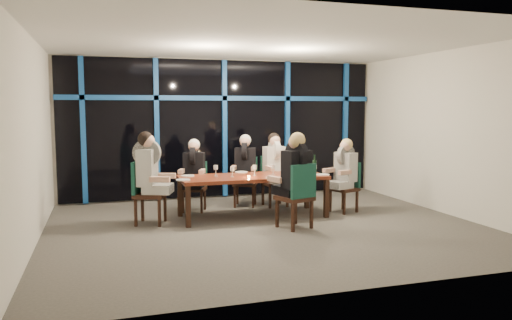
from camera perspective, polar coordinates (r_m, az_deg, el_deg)
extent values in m
plane|color=#5C5851|center=(8.29, 1.25, -7.66)|extent=(7.00, 7.00, 0.00)
cube|color=silver|center=(10.95, -3.76, 3.60)|extent=(7.00, 0.04, 3.00)
cube|color=silver|center=(5.32, 11.65, 0.95)|extent=(7.00, 0.04, 3.00)
cube|color=silver|center=(7.70, -24.26, 2.07)|extent=(0.04, 6.00, 3.00)
cube|color=silver|center=(9.76, 21.16, 2.92)|extent=(0.04, 6.00, 3.00)
cube|color=white|center=(8.12, 1.30, 13.38)|extent=(7.00, 6.00, 0.04)
cube|color=black|center=(10.89, -3.68, 3.59)|extent=(6.86, 0.04, 2.94)
cube|color=#124792|center=(10.54, -19.15, 3.19)|extent=(0.10, 0.10, 2.94)
cube|color=#124792|center=(10.59, -11.28, 3.41)|extent=(0.10, 0.10, 2.94)
cube|color=#124792|center=(10.84, -3.62, 3.58)|extent=(0.10, 0.10, 2.94)
cube|color=#124792|center=(11.27, 3.57, 3.67)|extent=(0.10, 0.10, 2.94)
cube|color=#124792|center=(11.87, 10.14, 3.70)|extent=(0.10, 0.10, 2.94)
cube|color=#124792|center=(10.83, -3.64, 7.07)|extent=(6.86, 0.10, 0.10)
cube|color=#FF2D14|center=(11.49, 1.31, 6.96)|extent=(0.60, 0.05, 0.35)
cube|color=maroon|center=(8.90, -0.38, -1.98)|extent=(2.60, 1.00, 0.06)
cube|color=black|center=(8.26, -7.77, -5.31)|extent=(0.08, 0.08, 0.69)
cube|color=black|center=(9.00, 8.04, -4.37)|extent=(0.08, 0.08, 0.69)
cube|color=black|center=(9.11, -8.70, -4.25)|extent=(0.08, 0.08, 0.69)
cube|color=black|center=(9.79, 5.83, -3.51)|extent=(0.08, 0.08, 0.69)
cube|color=black|center=(9.49, -7.10, -3.28)|extent=(0.56, 0.56, 0.06)
cube|color=#195342|center=(9.64, -6.89, -1.57)|extent=(0.42, 0.20, 0.48)
cube|color=black|center=(9.40, -8.33, -4.82)|extent=(0.05, 0.05, 0.40)
cube|color=black|center=(9.33, -6.24, -4.87)|extent=(0.05, 0.05, 0.40)
cube|color=black|center=(9.74, -7.88, -4.44)|extent=(0.05, 0.05, 0.40)
cube|color=black|center=(9.67, -5.87, -4.48)|extent=(0.05, 0.05, 0.40)
cube|color=black|center=(9.93, -1.26, -2.72)|extent=(0.59, 0.59, 0.06)
cube|color=#195342|center=(10.09, -1.12, -1.03)|extent=(0.43, 0.23, 0.50)
cube|color=black|center=(9.82, -2.44, -4.25)|extent=(0.05, 0.05, 0.42)
cube|color=black|center=(9.77, -0.34, -4.29)|extent=(0.05, 0.05, 0.42)
cube|color=black|center=(10.17, -2.14, -3.89)|extent=(0.05, 0.05, 0.42)
cube|color=black|center=(10.12, -0.11, -3.93)|extent=(0.05, 0.05, 0.42)
cube|color=black|center=(9.93, 2.19, -2.66)|extent=(0.49, 0.49, 0.06)
cube|color=#195342|center=(10.08, 1.73, -0.94)|extent=(0.46, 0.08, 0.51)
cube|color=black|center=(9.73, 1.62, -4.31)|extent=(0.04, 0.04, 0.43)
cube|color=black|center=(9.88, 3.60, -4.16)|extent=(0.04, 0.04, 0.43)
cube|color=black|center=(10.07, 0.80, -3.96)|extent=(0.04, 0.04, 0.43)
cube|color=black|center=(10.21, 2.72, -3.82)|extent=(0.04, 0.04, 0.43)
cube|color=black|center=(8.59, -11.98, -3.93)|extent=(0.64, 0.64, 0.07)
cube|color=#195342|center=(8.60, -13.44, -1.95)|extent=(0.22, 0.48, 0.55)
cube|color=black|center=(8.40, -10.98, -5.97)|extent=(0.06, 0.06, 0.46)
cube|color=black|center=(8.77, -10.35, -5.44)|extent=(0.06, 0.06, 0.46)
cube|color=black|center=(8.50, -13.58, -5.88)|extent=(0.06, 0.06, 0.46)
cube|color=black|center=(8.87, -12.85, -5.36)|extent=(0.06, 0.06, 0.46)
cube|color=black|center=(9.51, 10.00, -3.29)|extent=(0.56, 0.56, 0.06)
cube|color=#195342|center=(9.61, 10.81, -1.62)|extent=(0.20, 0.43, 0.49)
cube|color=black|center=(9.54, 8.48, -4.65)|extent=(0.05, 0.05, 0.41)
cube|color=black|center=(9.30, 10.04, -4.95)|extent=(0.05, 0.05, 0.41)
cube|color=black|center=(9.79, 9.91, -4.40)|extent=(0.05, 0.05, 0.41)
cube|color=black|center=(9.56, 11.46, -4.68)|extent=(0.05, 0.05, 0.41)
cube|color=black|center=(8.15, 4.41, -4.35)|extent=(0.63, 0.63, 0.07)
cube|color=#195342|center=(7.94, 5.46, -2.46)|extent=(0.49, 0.21, 0.55)
cube|color=black|center=(8.48, 4.53, -5.76)|extent=(0.06, 0.06, 0.46)
cube|color=black|center=(8.23, 2.43, -6.11)|extent=(0.06, 0.06, 0.46)
cube|color=black|center=(8.19, 6.36, -6.20)|extent=(0.06, 0.06, 0.46)
cube|color=black|center=(7.93, 4.24, -6.58)|extent=(0.06, 0.06, 0.46)
cube|color=black|center=(9.37, -7.24, -2.81)|extent=(0.47, 0.50, 0.13)
cube|color=black|center=(9.47, -7.08, -0.76)|extent=(0.44, 0.36, 0.54)
cylinder|color=black|center=(9.45, -7.10, 0.51)|extent=(0.24, 0.41, 0.40)
sphere|color=tan|center=(9.42, -7.14, 1.55)|extent=(0.20, 0.20, 0.20)
sphere|color=silver|center=(9.45, -7.09, 1.75)|extent=(0.22, 0.22, 0.22)
cube|color=tan|center=(9.30, -8.52, -1.28)|extent=(0.18, 0.30, 0.08)
cube|color=tan|center=(9.22, -6.18, -1.31)|extent=(0.18, 0.30, 0.08)
cube|color=black|center=(9.79, -1.35, -2.25)|extent=(0.50, 0.53, 0.14)
cube|color=black|center=(9.91, -1.24, -0.22)|extent=(0.46, 0.38, 0.56)
cylinder|color=black|center=(9.89, -1.24, 1.05)|extent=(0.26, 0.43, 0.42)
sphere|color=tan|center=(9.86, -1.26, 2.09)|extent=(0.21, 0.21, 0.21)
sphere|color=silver|center=(9.89, -1.23, 2.28)|extent=(0.23, 0.23, 0.23)
cube|color=tan|center=(9.71, -2.59, -0.90)|extent=(0.19, 0.31, 0.08)
cube|color=tan|center=(9.66, -0.24, -0.93)|extent=(0.19, 0.31, 0.08)
cube|color=silver|center=(9.81, 2.48, -2.17)|extent=(0.40, 0.46, 0.14)
cube|color=silver|center=(9.91, 2.10, -0.11)|extent=(0.43, 0.28, 0.57)
cylinder|color=silver|center=(9.89, 2.11, 1.19)|extent=(0.13, 0.44, 0.43)
sphere|color=tan|center=(9.86, 2.16, 2.25)|extent=(0.22, 0.22, 0.22)
sphere|color=black|center=(9.89, 2.07, 2.45)|extent=(0.24, 0.24, 0.24)
cube|color=tan|center=(9.62, 1.57, -0.96)|extent=(0.10, 0.31, 0.08)
cube|color=tan|center=(9.79, 3.78, -0.85)|extent=(0.10, 0.31, 0.08)
cube|color=black|center=(8.53, -11.14, -3.23)|extent=(0.57, 0.53, 0.15)
cube|color=black|center=(8.53, -12.33, -0.80)|extent=(0.40, 0.50, 0.62)
cylinder|color=black|center=(8.51, -12.37, 0.82)|extent=(0.47, 0.26, 0.46)
sphere|color=tan|center=(8.48, -12.26, 2.15)|extent=(0.23, 0.23, 0.23)
sphere|color=black|center=(8.49, -12.55, 2.37)|extent=(0.25, 0.25, 0.25)
cube|color=tan|center=(8.27, -10.95, -2.19)|extent=(0.34, 0.20, 0.09)
cube|color=tan|center=(8.70, -10.25, -1.78)|extent=(0.34, 0.20, 0.09)
cube|color=black|center=(9.41, 9.53, -2.78)|extent=(0.50, 0.47, 0.14)
cube|color=black|center=(9.48, 10.20, -0.77)|extent=(0.35, 0.45, 0.54)
cylinder|color=black|center=(9.46, 10.23, 0.52)|extent=(0.42, 0.23, 0.41)
sphere|color=tan|center=(9.43, 10.17, 1.57)|extent=(0.20, 0.20, 0.20)
sphere|color=tan|center=(9.45, 10.33, 1.75)|extent=(0.22, 0.22, 0.22)
cube|color=tan|center=(9.45, 8.37, -1.16)|extent=(0.30, 0.17, 0.08)
cube|color=tan|center=(9.19, 10.12, -1.40)|extent=(0.30, 0.17, 0.08)
cube|color=black|center=(8.23, 3.81, -3.46)|extent=(0.53, 0.57, 0.15)
cube|color=black|center=(8.05, 4.64, -1.08)|extent=(0.50, 0.39, 0.62)
cylinder|color=black|center=(8.02, 4.65, 0.64)|extent=(0.25, 0.47, 0.46)
sphere|color=tan|center=(8.02, 4.56, 2.06)|extent=(0.23, 0.23, 0.23)
sphere|color=tan|center=(7.99, 4.77, 2.28)|extent=(0.25, 0.25, 0.25)
cube|color=tan|center=(8.41, 4.58, -1.96)|extent=(0.19, 0.34, 0.09)
cube|color=tan|center=(8.13, 2.23, -2.22)|extent=(0.19, 0.34, 0.09)
cylinder|color=white|center=(8.90, -7.82, -1.79)|extent=(0.24, 0.24, 0.01)
cylinder|color=white|center=(9.33, -1.69, -1.38)|extent=(0.24, 0.24, 0.01)
cylinder|color=white|center=(9.39, 3.57, -1.35)|extent=(0.24, 0.24, 0.01)
cylinder|color=white|center=(8.42, -8.33, -2.25)|extent=(0.24, 0.24, 0.01)
cylinder|color=white|center=(9.06, 7.65, -1.66)|extent=(0.24, 0.24, 0.01)
cylinder|color=white|center=(8.54, 1.96, -2.08)|extent=(0.24, 0.24, 0.01)
cylinder|color=black|center=(9.15, 6.70, -0.80)|extent=(0.08, 0.08, 0.26)
cylinder|color=black|center=(9.13, 6.71, 0.32)|extent=(0.03, 0.03, 0.10)
cylinder|color=silver|center=(9.15, 6.70, -0.80)|extent=(0.08, 0.08, 0.07)
cylinder|color=white|center=(8.99, 5.15, -1.13)|extent=(0.10, 0.10, 0.19)
cylinder|color=white|center=(9.01, 5.49, -1.00)|extent=(0.02, 0.02, 0.13)
cylinder|color=#FFAC4C|center=(8.67, -0.83, -1.90)|extent=(0.05, 0.05, 0.03)
cylinder|color=silver|center=(8.75, -2.73, -1.92)|extent=(0.06, 0.06, 0.01)
cylinder|color=silver|center=(8.74, -2.73, -1.60)|extent=(0.01, 0.01, 0.09)
cylinder|color=silver|center=(8.73, -2.74, -1.08)|extent=(0.06, 0.06, 0.07)
cylinder|color=silver|center=(8.93, -0.16, -1.74)|extent=(0.07, 0.07, 0.01)
cylinder|color=silver|center=(8.93, -0.16, -1.38)|extent=(0.01, 0.01, 0.11)
cylinder|color=silver|center=(8.92, -0.16, -0.81)|extent=(0.07, 0.07, 0.07)
cylinder|color=silver|center=(9.06, 1.96, -1.64)|extent=(0.07, 0.07, 0.01)
cylinder|color=silver|center=(9.05, 1.96, -1.29)|extent=(0.01, 0.01, 0.10)
cylinder|color=silver|center=(9.04, 1.97, -0.73)|extent=(0.07, 0.07, 0.07)
cylinder|color=white|center=(8.86, -4.62, -1.82)|extent=(0.07, 0.07, 0.01)
cylinder|color=white|center=(8.85, -4.62, -1.45)|extent=(0.01, 0.01, 0.11)
cylinder|color=white|center=(8.84, -4.63, -0.84)|extent=(0.08, 0.08, 0.08)
cylinder|color=silver|center=(9.36, 4.39, -1.41)|extent=(0.06, 0.06, 0.01)
cylinder|color=silver|center=(9.35, 4.39, -1.10)|extent=(0.01, 0.01, 0.10)
cylinder|color=silver|center=(9.34, 4.40, -0.60)|extent=(0.07, 0.07, 0.07)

